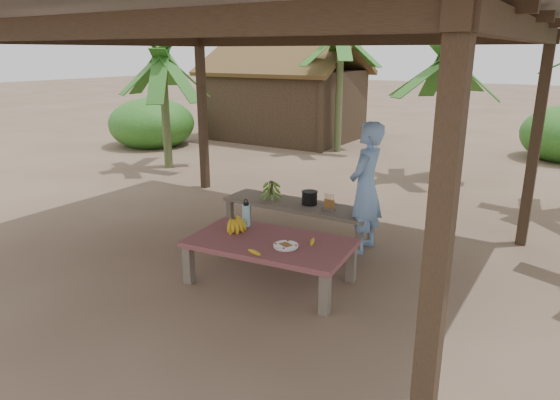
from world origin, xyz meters
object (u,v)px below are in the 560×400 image
Objects in this scene: woman at (366,188)px; cooking_pot at (310,198)px; work_table at (270,246)px; bench at (298,207)px; ripe_banana_bunch at (233,223)px; plate at (286,246)px; water_flask at (246,215)px.

cooking_pot is at bearing -97.48° from woman.
bench is (-0.53, 1.53, -0.04)m from work_table.
plate is at bearing -9.04° from ripe_banana_bunch.
ripe_banana_bunch is 0.18× the size of woman.
cooking_pot reaches higher than plate.
work_table is 7.02× the size of plate.
ripe_banana_bunch reaches higher than work_table.
cooking_pot is at bearing 84.17° from water_flask.
bench is at bearing 102.83° from work_table.
bench is 1.30m from water_flask.
woman reaches higher than work_table.
ripe_banana_bunch is 0.82m from plate.
woman reaches higher than plate.
work_table is at bearing -4.79° from ripe_banana_bunch.
ripe_banana_bunch is (-0.01, -1.48, 0.20)m from bench.
bench is at bearing 90.97° from water_flask.
bench is 10.20× the size of cooking_pot.
water_flask is 1.34m from cooking_pot.
bench is 1.50m from ripe_banana_bunch.
ripe_banana_bunch reaches higher than plate.
ripe_banana_bunch is 1.37× the size of cooking_pot.
plate is 0.80× the size of water_flask.
work_table is 1.60m from woman.
water_flask is 1.59m from woman.
work_table is 0.61m from water_flask.
water_flask is at bearing -39.71° from woman.
bench is 7.44× the size of ripe_banana_bunch.
water_flask reaches higher than work_table.
cooking_pot is 0.94m from woman.
plate reaches higher than work_table.
woman is at bearing 80.67° from plate.
bench is at bearing 116.02° from plate.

